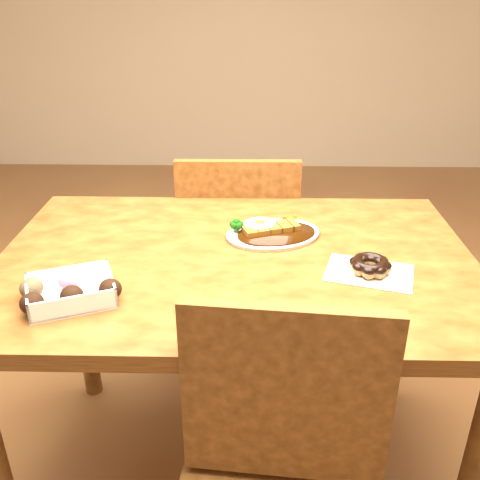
{
  "coord_description": "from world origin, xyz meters",
  "views": [
    {
      "loc": [
        0.04,
        -1.19,
        1.38
      ],
      "look_at": [
        0.01,
        -0.03,
        0.81
      ],
      "focal_mm": 40.0,
      "sensor_mm": 36.0,
      "label": 1
    }
  ],
  "objects_px": {
    "chair_far": "(239,254)",
    "donut_box": "(69,291)",
    "katsu_curry_plate": "(271,232)",
    "pon_de_ring": "(370,266)",
    "table": "(236,290)"
  },
  "relations": [
    {
      "from": "katsu_curry_plate",
      "to": "pon_de_ring",
      "type": "height_order",
      "value": "katsu_curry_plate"
    },
    {
      "from": "chair_far",
      "to": "katsu_curry_plate",
      "type": "height_order",
      "value": "chair_far"
    },
    {
      "from": "table",
      "to": "chair_far",
      "type": "distance_m",
      "value": 0.56
    },
    {
      "from": "table",
      "to": "donut_box",
      "type": "xyz_separation_m",
      "value": [
        -0.35,
        -0.21,
        0.12
      ]
    },
    {
      "from": "katsu_curry_plate",
      "to": "donut_box",
      "type": "relative_size",
      "value": 1.32
    },
    {
      "from": "donut_box",
      "to": "pon_de_ring",
      "type": "distance_m",
      "value": 0.69
    },
    {
      "from": "table",
      "to": "pon_de_ring",
      "type": "relative_size",
      "value": 5.18
    },
    {
      "from": "donut_box",
      "to": "pon_de_ring",
      "type": "xyz_separation_m",
      "value": [
        0.67,
        0.14,
        -0.01
      ]
    },
    {
      "from": "chair_far",
      "to": "pon_de_ring",
      "type": "height_order",
      "value": "chair_far"
    },
    {
      "from": "table",
      "to": "chair_far",
      "type": "relative_size",
      "value": 1.38
    },
    {
      "from": "katsu_curry_plate",
      "to": "donut_box",
      "type": "xyz_separation_m",
      "value": [
        -0.45,
        -0.33,
        0.01
      ]
    },
    {
      "from": "chair_far",
      "to": "donut_box",
      "type": "distance_m",
      "value": 0.88
    },
    {
      "from": "chair_far",
      "to": "donut_box",
      "type": "bearing_deg",
      "value": 64.68
    },
    {
      "from": "table",
      "to": "pon_de_ring",
      "type": "distance_m",
      "value": 0.35
    },
    {
      "from": "table",
      "to": "donut_box",
      "type": "relative_size",
      "value": 5.42
    }
  ]
}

